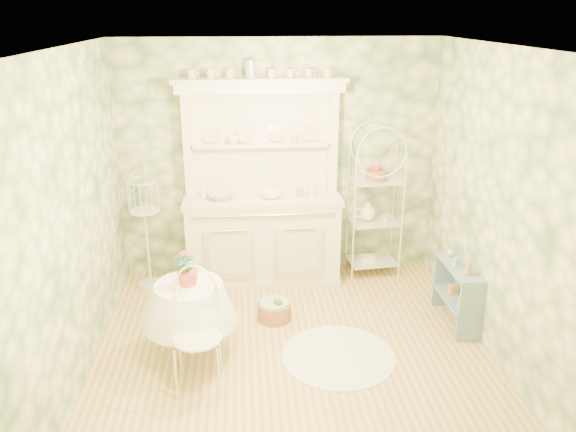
{
  "coord_description": "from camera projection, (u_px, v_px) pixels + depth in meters",
  "views": [
    {
      "loc": [
        -0.41,
        -4.41,
        2.97
      ],
      "look_at": [
        0.0,
        0.5,
        1.15
      ],
      "focal_mm": 35.0,
      "sensor_mm": 36.0,
      "label": 1
    }
  ],
  "objects": [
    {
      "name": "wall_left",
      "position": [
        74.0,
        220.0,
        4.58
      ],
      "size": [
        3.6,
        3.6,
        0.0
      ],
      "primitive_type": "plane",
      "color": "#ECEDC0",
      "rests_on": "floor"
    },
    {
      "name": "wall_front",
      "position": [
        324.0,
        328.0,
        3.04
      ],
      "size": [
        3.6,
        3.6,
        0.0
      ],
      "primitive_type": "plane",
      "color": "#ECEDC0",
      "rests_on": "floor"
    },
    {
      "name": "bowl_white",
      "position": [
        272.0,
        197.0,
        6.21
      ],
      "size": [
        0.26,
        0.26,
        0.07
      ],
      "primitive_type": "imported",
      "rotation": [
        0.0,
        0.0,
        -0.11
      ],
      "color": "white",
      "rests_on": "kitchen_dresser"
    },
    {
      "name": "bottle_glass",
      "position": [
        451.0,
        253.0,
        5.7
      ],
      "size": [
        0.08,
        0.08,
        0.09
      ],
      "primitive_type": "imported",
      "rotation": [
        0.0,
        0.0,
        -0.07
      ],
      "color": "silver",
      "rests_on": "side_shelf"
    },
    {
      "name": "floor",
      "position": [
        293.0,
        351.0,
        5.18
      ],
      "size": [
        3.6,
        3.6,
        0.0
      ],
      "primitive_type": "plane",
      "color": "tan",
      "rests_on": "ground"
    },
    {
      "name": "floor_basket",
      "position": [
        274.0,
        310.0,
        5.69
      ],
      "size": [
        0.4,
        0.4,
        0.2
      ],
      "primitive_type": "cylinder",
      "rotation": [
        0.0,
        0.0,
        0.34
      ],
      "color": "#A36F49",
      "rests_on": "floor"
    },
    {
      "name": "round_table",
      "position": [
        190.0,
        318.0,
        5.01
      ],
      "size": [
        0.81,
        0.81,
        0.76
      ],
      "primitive_type": "cylinder",
      "rotation": [
        0.0,
        0.0,
        -0.19
      ],
      "color": "white",
      "rests_on": "floor"
    },
    {
      "name": "kitchen_dresser",
      "position": [
        262.0,
        185.0,
        6.19
      ],
      "size": [
        1.87,
        0.61,
        2.29
      ],
      "primitive_type": "cube",
      "color": "white",
      "rests_on": "floor"
    },
    {
      "name": "bakers_rack",
      "position": [
        375.0,
        196.0,
        6.42
      ],
      "size": [
        0.64,
        0.49,
        1.91
      ],
      "primitive_type": "cube",
      "rotation": [
        0.0,
        0.0,
        0.11
      ],
      "color": "white",
      "rests_on": "floor"
    },
    {
      "name": "cup_right",
      "position": [
        295.0,
        140.0,
        6.21
      ],
      "size": [
        0.09,
        0.09,
        0.08
      ],
      "primitive_type": "imported",
      "rotation": [
        0.0,
        0.0,
        -0.04
      ],
      "color": "white",
      "rests_on": "kitchen_dresser"
    },
    {
      "name": "wall_right",
      "position": [
        500.0,
        208.0,
        4.86
      ],
      "size": [
        3.6,
        3.6,
        0.0
      ],
      "primitive_type": "plane",
      "color": "#ECEDC0",
      "rests_on": "floor"
    },
    {
      "name": "wall_back",
      "position": [
        278.0,
        160.0,
        6.4
      ],
      "size": [
        3.6,
        3.6,
        0.0
      ],
      "primitive_type": "plane",
      "color": "#ECEDC0",
      "rests_on": "floor"
    },
    {
      "name": "bottle_blue",
      "position": [
        456.0,
        263.0,
        5.46
      ],
      "size": [
        0.06,
        0.06,
        0.12
      ],
      "primitive_type": "imported",
      "rotation": [
        0.0,
        0.0,
        0.23
      ],
      "color": "#7DA4B7",
      "rests_on": "side_shelf"
    },
    {
      "name": "lace_rug",
      "position": [
        338.0,
        356.0,
        5.11
      ],
      "size": [
        1.32,
        1.32,
        0.01
      ],
      "primitive_type": "cylinder",
      "rotation": [
        0.0,
        0.0,
        -0.34
      ],
      "color": "white",
      "rests_on": "floor"
    },
    {
      "name": "cup_left",
      "position": [
        233.0,
        141.0,
        6.16
      ],
      "size": [
        0.17,
        0.17,
        0.1
      ],
      "primitive_type": "imported",
      "rotation": [
        0.0,
        0.0,
        0.39
      ],
      "color": "white",
      "rests_on": "kitchen_dresser"
    },
    {
      "name": "cafe_chair",
      "position": [
        197.0,
        336.0,
        4.56
      ],
      "size": [
        0.55,
        0.55,
        0.93
      ],
      "primitive_type": "cube",
      "rotation": [
        0.0,
        0.0,
        -0.38
      ],
      "color": "white",
      "rests_on": "floor"
    },
    {
      "name": "side_shelf",
      "position": [
        457.0,
        297.0,
        5.58
      ],
      "size": [
        0.24,
        0.65,
        0.56
      ],
      "primitive_type": "cube",
      "rotation": [
        0.0,
        0.0,
        -0.0
      ],
      "color": "#6E8DA3",
      "rests_on": "floor"
    },
    {
      "name": "bottle_amber",
      "position": [
        468.0,
        268.0,
        5.28
      ],
      "size": [
        0.07,
        0.07,
        0.18
      ],
      "primitive_type": "imported",
      "rotation": [
        0.0,
        0.0,
        -0.07
      ],
      "color": "#CA863D",
      "rests_on": "side_shelf"
    },
    {
      "name": "potted_geranium",
      "position": [
        185.0,
        271.0,
        4.83
      ],
      "size": [
        0.17,
        0.12,
        0.31
      ],
      "primitive_type": "imported",
      "rotation": [
        0.0,
        0.0,
        0.02
      ],
      "color": "#3F7238",
      "rests_on": "round_table"
    },
    {
      "name": "ceiling",
      "position": [
        294.0,
        47.0,
        4.25
      ],
      "size": [
        3.6,
        3.6,
        0.0
      ],
      "primitive_type": "plane",
      "color": "white",
      "rests_on": "floor"
    },
    {
      "name": "bowl_floral",
      "position": [
        221.0,
        198.0,
        6.17
      ],
      "size": [
        0.29,
        0.29,
        0.07
      ],
      "primitive_type": "imported",
      "rotation": [
        0.0,
        0.0,
        0.03
      ],
      "color": "white",
      "rests_on": "kitchen_dresser"
    },
    {
      "name": "birdcage_stand",
      "position": [
        146.0,
        228.0,
        6.17
      ],
      "size": [
        0.37,
        0.37,
        1.41
      ],
      "primitive_type": "cube",
      "rotation": [
        0.0,
        0.0,
        -0.13
      ],
      "color": "white",
      "rests_on": "floor"
    }
  ]
}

